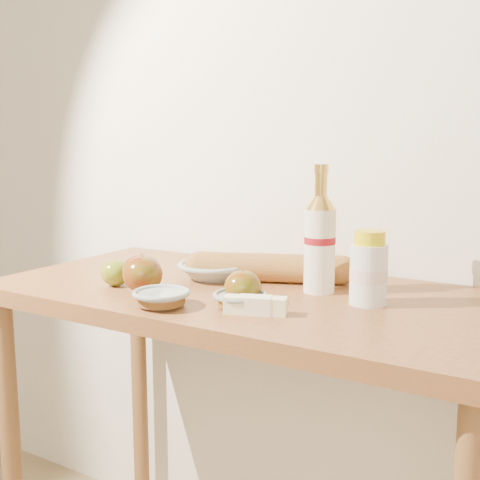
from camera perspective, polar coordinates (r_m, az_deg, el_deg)
name	(u,v)px	position (r m, az deg, el deg)	size (l,w,h in m)	color
back_wall	(309,119)	(1.65, 6.54, 11.37)	(3.50, 0.02, 2.60)	white
table	(247,340)	(1.44, 0.62, -9.47)	(1.20, 0.60, 0.90)	#9A5F31
bourbon_bottle	(320,241)	(1.36, 7.58, -0.10)	(0.09, 0.09, 0.29)	beige
cream_bottle	(369,270)	(1.29, 12.10, -2.83)	(0.10, 0.10, 0.16)	silver
egg_bowl	(214,268)	(1.51, -2.51, -2.70)	(0.20, 0.20, 0.06)	#97A5A0
baguette	(270,268)	(1.47, 2.82, -2.66)	(0.42, 0.22, 0.07)	#AD7535
apple_yellowgreen	(116,273)	(1.46, -11.72, -3.04)	(0.08, 0.08, 0.06)	olive
apple_redgreen_front	(143,274)	(1.38, -9.22, -3.21)	(0.11, 0.11, 0.08)	maroon
apple_redgreen_right	(243,287)	(1.27, 0.28, -4.50)	(0.09, 0.09, 0.07)	#941508
sugar_bowl	(161,298)	(1.26, -7.47, -5.46)	(0.13, 0.13, 0.03)	#929F9A
syrup_bowl	(240,300)	(1.24, 0.02, -5.69)	(0.13, 0.13, 0.03)	gray
butter_stick	(255,305)	(1.20, 1.46, -6.21)	(0.13, 0.08, 0.04)	#F7F4BF
apple_extra	(142,272)	(1.41, -9.29, -3.00)	(0.11, 0.11, 0.08)	maroon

